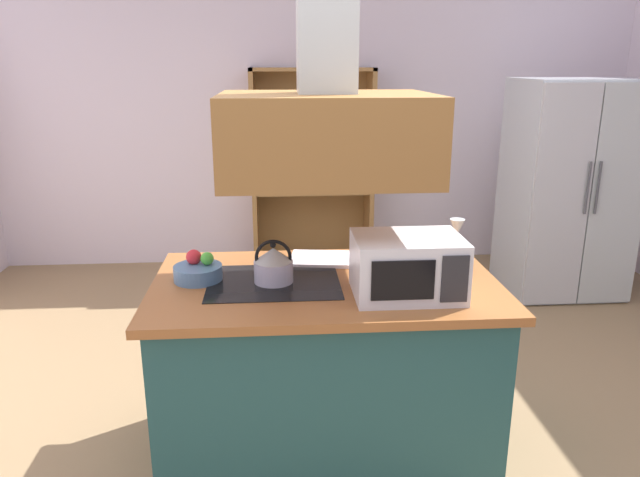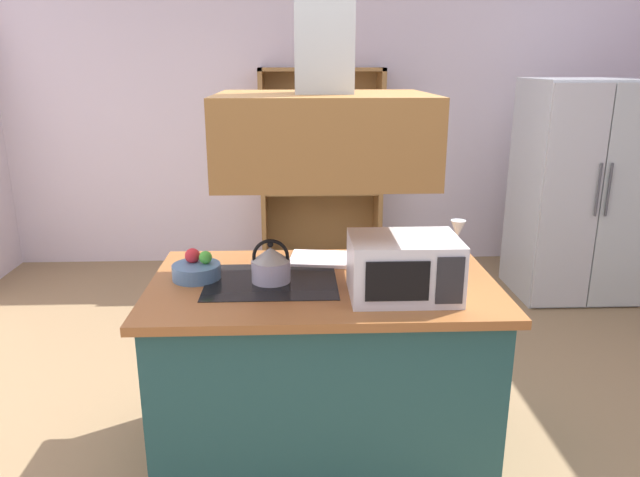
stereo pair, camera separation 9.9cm
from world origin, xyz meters
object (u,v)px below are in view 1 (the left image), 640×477
microwave (407,266)px  fruit_bowl (198,271)px  cutting_board (324,259)px  wine_glass_on_counter (457,230)px  dish_cabinet (312,182)px  kettle (273,265)px  refrigerator (567,189)px

microwave → fruit_bowl: 0.96m
cutting_board → microwave: microwave is taller
cutting_board → microwave: bearing=-56.6°
cutting_board → fruit_bowl: 0.65m
wine_glass_on_counter → fruit_bowl: size_ratio=0.92×
dish_cabinet → fruit_bowl: size_ratio=8.17×
kettle → fruit_bowl: kettle is taller
microwave → wine_glass_on_counter: bearing=53.1°
cutting_board → kettle: bearing=-131.4°
cutting_board → dish_cabinet: bearing=88.0°
kettle → microwave: (0.57, -0.19, 0.04)m
dish_cabinet → wine_glass_on_counter: size_ratio=8.86×
microwave → wine_glass_on_counter: 0.60m
refrigerator → dish_cabinet: size_ratio=0.96×
kettle → cutting_board: (0.26, 0.29, -0.08)m
dish_cabinet → fruit_bowl: 2.89m
kettle → cutting_board: kettle is taller
fruit_bowl → wine_glass_on_counter: bearing=10.1°
fruit_bowl → microwave: bearing=-15.1°
wine_glass_on_counter → fruit_bowl: (-1.28, -0.23, -0.11)m
wine_glass_on_counter → dish_cabinet: bearing=102.8°
refrigerator → kettle: bearing=-139.5°
refrigerator → microwave: size_ratio=3.80×
refrigerator → microwave: bearing=-129.1°
cutting_board → microwave: (0.32, -0.48, 0.12)m
refrigerator → cutting_board: bearing=-140.6°
kettle → refrigerator: bearing=40.5°
microwave → wine_glass_on_counter: size_ratio=2.23×
kettle → fruit_bowl: bearing=170.7°
dish_cabinet → cutting_board: bearing=-92.0°
refrigerator → fruit_bowl: bearing=-144.0°
fruit_bowl → cutting_board: bearing=21.2°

